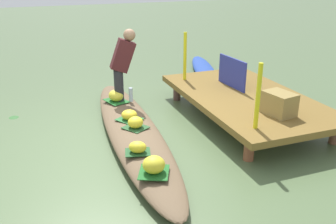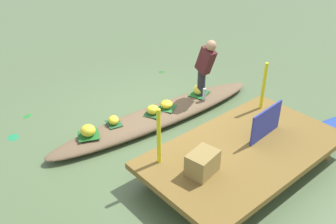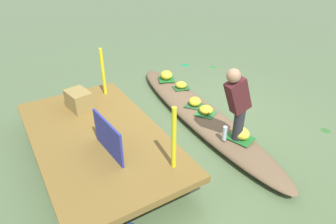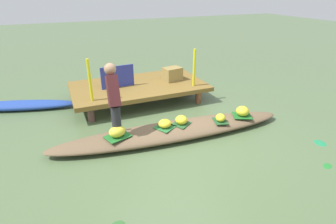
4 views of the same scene
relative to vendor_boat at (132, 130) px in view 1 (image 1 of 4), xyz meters
The scene contains 21 objects.
canal_water 0.11m from the vendor_boat, ahead, with size 40.00×40.00×0.00m, color #506640.
dock_platform 2.00m from the vendor_boat, 91.49° to the left, with size 3.20×1.80×0.41m.
vendor_boat is the anchor object (origin of this frame).
moored_boat 3.79m from the vendor_boat, 137.72° to the left, with size 2.70×0.46×0.19m, color #23429B.
leaf_mat_0 0.20m from the vendor_boat, ahead, with size 0.32×0.29×0.01m, color #27532B.
banana_bunch_0 0.26m from the vendor_boat, ahead, with size 0.23×0.22×0.17m, color yellow.
leaf_mat_1 1.06m from the vendor_boat, behind, with size 0.42×0.31×0.01m, color #206627.
banana_bunch_1 1.07m from the vendor_boat, behind, with size 0.30×0.24×0.19m, color yellow.
leaf_mat_2 0.94m from the vendor_boat, 11.21° to the right, with size 0.32×0.24×0.01m, color #215128.
banana_bunch_2 0.95m from the vendor_boat, 11.21° to the right, with size 0.23×0.19×0.14m, color yellow.
leaf_mat_3 0.21m from the vendor_boat, behind, with size 0.33×0.32×0.01m, color #296C34.
banana_bunch_3 0.25m from the vendor_boat, behind, with size 0.24×0.25×0.15m, color yellow.
leaf_mat_4 1.47m from the vendor_boat, ahead, with size 0.36×0.34×0.01m, color #1E6224.
banana_bunch_4 1.48m from the vendor_boat, ahead, with size 0.26×0.26×0.20m, color yellow.
vendor_person 1.32m from the vendor_boat, behind, with size 0.21×0.45×1.23m.
water_bottle 1.01m from the vendor_boat, 165.38° to the left, with size 0.07×0.07×0.24m, color silver.
market_banner 2.13m from the vendor_boat, 105.56° to the left, with size 0.79×0.03×0.52m, color navy.
railing_post_west 2.01m from the vendor_boat, 132.21° to the left, with size 0.06×0.06×0.89m, color yellow.
railing_post_east 1.94m from the vendor_boat, 50.22° to the left, with size 0.06×0.06×0.89m, color yellow.
produce_crate 2.19m from the vendor_boat, 66.61° to the left, with size 0.44×0.32×0.33m, color olive.
drifting_plant_2 2.24m from the vendor_boat, 131.05° to the right, with size 0.16×0.17×0.01m, color #2F612C.
Camera 1 is at (5.02, -1.32, 2.45)m, focal length 40.31 mm.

